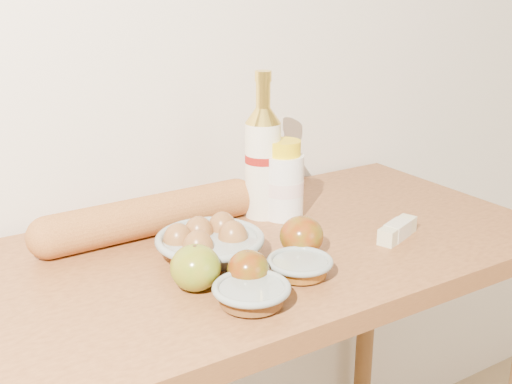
{
  "coord_description": "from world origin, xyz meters",
  "views": [
    {
      "loc": [
        -0.58,
        0.23,
        1.39
      ],
      "look_at": [
        0.0,
        1.15,
        1.02
      ],
      "focal_mm": 45.0,
      "sensor_mm": 36.0,
      "label": 1
    }
  ],
  "objects_px": {
    "cream_bottle": "(284,182)",
    "egg_bowl": "(209,243)",
    "table": "(248,305)",
    "bourbon_bottle": "(263,159)",
    "baguette": "(150,216)"
  },
  "relations": [
    {
      "from": "bourbon_bottle",
      "to": "cream_bottle",
      "type": "bearing_deg",
      "value": -39.18
    },
    {
      "from": "table",
      "to": "egg_bowl",
      "type": "distance_m",
      "value": 0.17
    },
    {
      "from": "bourbon_bottle",
      "to": "baguette",
      "type": "height_order",
      "value": "bourbon_bottle"
    },
    {
      "from": "bourbon_bottle",
      "to": "baguette",
      "type": "relative_size",
      "value": 0.64
    },
    {
      "from": "table",
      "to": "bourbon_bottle",
      "type": "xyz_separation_m",
      "value": [
        0.12,
        0.13,
        0.25
      ]
    },
    {
      "from": "table",
      "to": "cream_bottle",
      "type": "bearing_deg",
      "value": 33.36
    },
    {
      "from": "bourbon_bottle",
      "to": "cream_bottle",
      "type": "xyz_separation_m",
      "value": [
        0.03,
        -0.03,
        -0.05
      ]
    },
    {
      "from": "table",
      "to": "baguette",
      "type": "xyz_separation_m",
      "value": [
        -0.13,
        0.16,
        0.16
      ]
    },
    {
      "from": "egg_bowl",
      "to": "bourbon_bottle",
      "type": "bearing_deg",
      "value": 33.02
    },
    {
      "from": "cream_bottle",
      "to": "egg_bowl",
      "type": "height_order",
      "value": "cream_bottle"
    },
    {
      "from": "baguette",
      "to": "cream_bottle",
      "type": "bearing_deg",
      "value": -13.08
    },
    {
      "from": "cream_bottle",
      "to": "egg_bowl",
      "type": "distance_m",
      "value": 0.26
    },
    {
      "from": "cream_bottle",
      "to": "egg_bowl",
      "type": "relative_size",
      "value": 0.77
    },
    {
      "from": "cream_bottle",
      "to": "egg_bowl",
      "type": "bearing_deg",
      "value": -134.34
    },
    {
      "from": "cream_bottle",
      "to": "baguette",
      "type": "height_order",
      "value": "cream_bottle"
    }
  ]
}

